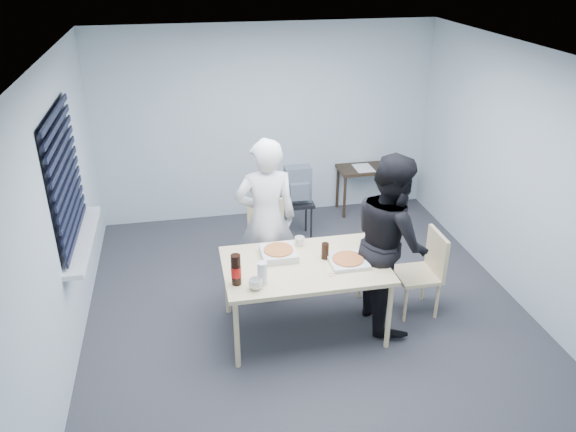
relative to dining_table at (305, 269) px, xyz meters
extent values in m
plane|color=#313136|center=(0.10, 0.24, -0.69)|extent=(5.00, 5.00, 0.00)
plane|color=white|center=(0.10, 0.24, 1.91)|extent=(5.00, 5.00, 0.00)
plane|color=silver|center=(0.10, 2.74, 0.61)|extent=(4.50, 0.00, 4.50)
plane|color=silver|center=(0.10, -2.26, 0.61)|extent=(4.50, 0.00, 4.50)
plane|color=silver|center=(-2.15, 0.24, 0.61)|extent=(0.00, 5.00, 5.00)
plane|color=silver|center=(2.35, 0.24, 0.61)|extent=(0.00, 5.00, 5.00)
plane|color=black|center=(-2.13, 0.64, 0.86)|extent=(0.00, 1.30, 1.30)
cube|color=black|center=(-2.10, 0.64, 0.86)|extent=(0.04, 1.30, 1.25)
cube|color=silver|center=(-2.06, 0.64, 0.20)|extent=(0.18, 1.42, 0.05)
cube|color=beige|center=(0.00, 0.00, 0.04)|extent=(1.54, 0.97, 0.04)
cylinder|color=beige|center=(-0.71, -0.43, -0.34)|extent=(0.05, 0.05, 0.71)
cylinder|color=beige|center=(-0.71, 0.43, -0.34)|extent=(0.05, 0.05, 0.71)
cylinder|color=beige|center=(0.71, -0.43, -0.34)|extent=(0.05, 0.05, 0.71)
cylinder|color=beige|center=(0.71, 0.43, -0.34)|extent=(0.05, 0.05, 0.71)
cube|color=beige|center=(-0.18, 1.02, -0.26)|extent=(0.42, 0.42, 0.04)
cube|color=beige|center=(-0.18, 1.21, -0.02)|extent=(0.42, 0.04, 0.44)
cylinder|color=beige|center=(-0.35, 0.85, -0.48)|extent=(0.03, 0.03, 0.41)
cylinder|color=beige|center=(-0.35, 1.19, -0.48)|extent=(0.03, 0.03, 0.41)
cylinder|color=beige|center=(-0.01, 0.85, -0.48)|extent=(0.03, 0.03, 0.41)
cylinder|color=beige|center=(-0.01, 1.19, -0.48)|extent=(0.03, 0.03, 0.41)
cube|color=beige|center=(1.19, 0.08, -0.26)|extent=(0.42, 0.42, 0.04)
cube|color=beige|center=(1.38, 0.08, -0.02)|extent=(0.04, 0.42, 0.44)
cylinder|color=beige|center=(1.02, -0.09, -0.48)|extent=(0.03, 0.03, 0.41)
cylinder|color=beige|center=(1.02, 0.25, -0.48)|extent=(0.03, 0.03, 0.41)
cylinder|color=beige|center=(1.36, -0.09, -0.48)|extent=(0.03, 0.03, 0.41)
cylinder|color=beige|center=(1.36, 0.25, -0.48)|extent=(0.03, 0.03, 0.41)
imported|color=silver|center=(-0.25, 0.72, 0.20)|extent=(0.65, 0.42, 1.77)
imported|color=black|center=(0.85, 0.03, 0.20)|extent=(0.47, 0.86, 1.77)
cube|color=#2F2315|center=(1.56, 2.52, -0.05)|extent=(0.99, 0.44, 0.04)
cylinder|color=#2F2315|center=(1.11, 2.34, -0.38)|extent=(0.04, 0.04, 0.61)
cylinder|color=#2F2315|center=(1.11, 2.70, -0.38)|extent=(0.04, 0.04, 0.61)
cylinder|color=#2F2315|center=(2.01, 2.34, -0.38)|extent=(0.04, 0.04, 0.61)
cylinder|color=#2F2315|center=(2.01, 2.70, -0.38)|extent=(0.04, 0.04, 0.61)
cube|color=black|center=(0.34, 1.90, -0.19)|extent=(0.38, 0.38, 0.04)
cylinder|color=black|center=(0.19, 1.75, -0.45)|extent=(0.04, 0.04, 0.48)
cylinder|color=black|center=(0.19, 2.04, -0.45)|extent=(0.04, 0.04, 0.48)
cylinder|color=black|center=(0.49, 1.75, -0.45)|extent=(0.04, 0.04, 0.48)
cylinder|color=black|center=(0.49, 2.04, -0.45)|extent=(0.04, 0.04, 0.48)
cube|color=slate|center=(0.34, 1.90, 0.06)|extent=(0.33, 0.18, 0.46)
cube|color=slate|center=(0.34, 1.77, 0.01)|extent=(0.24, 0.07, 0.22)
cube|color=silver|center=(-0.22, 0.18, 0.08)|extent=(0.33, 0.33, 0.04)
cube|color=silver|center=(-0.22, 0.18, 0.11)|extent=(0.33, 0.33, 0.04)
cylinder|color=#CC7F38|center=(-0.22, 0.18, 0.14)|extent=(0.28, 0.28, 0.01)
cube|color=silver|center=(0.40, -0.06, 0.08)|extent=(0.35, 0.35, 0.04)
cylinder|color=#CC7F38|center=(0.40, -0.06, 0.10)|extent=(0.30, 0.30, 0.01)
imported|color=white|center=(-0.52, -0.33, 0.11)|extent=(0.17, 0.17, 0.10)
imported|color=white|center=(0.03, 0.36, 0.11)|extent=(0.10, 0.10, 0.09)
cylinder|color=black|center=(0.21, 0.06, 0.14)|extent=(0.08, 0.08, 0.16)
cylinder|color=black|center=(-0.67, -0.22, 0.21)|extent=(0.09, 0.09, 0.29)
cylinder|color=red|center=(-0.67, -0.22, 0.19)|extent=(0.09, 0.09, 0.10)
cylinder|color=silver|center=(-0.44, -0.25, 0.16)|extent=(0.11, 0.11, 0.21)
torus|color=red|center=(0.19, -0.24, 0.06)|extent=(0.06, 0.06, 0.00)
cube|color=white|center=(1.41, 2.50, -0.03)|extent=(0.26, 0.34, 0.01)
cube|color=black|center=(1.78, 2.51, 0.00)|extent=(0.18, 0.15, 0.07)
camera|label=1|loc=(-1.05, -4.43, 2.78)|focal=35.00mm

